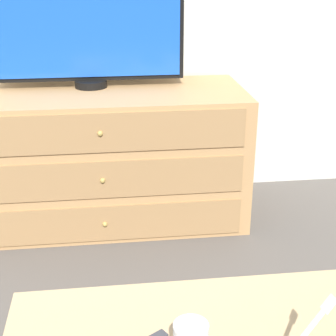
% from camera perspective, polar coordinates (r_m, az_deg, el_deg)
% --- Properties ---
extents(ground_plane, '(12.00, 12.00, 0.00)m').
position_cam_1_polar(ground_plane, '(3.03, -9.56, -2.56)').
color(ground_plane, '#56514C').
extents(dresser, '(1.40, 0.60, 0.67)m').
position_cam_1_polar(dresser, '(2.60, -7.28, 1.24)').
color(dresser, tan).
rests_on(dresser, ground_plane).
extents(tv, '(0.91, 0.16, 0.65)m').
position_cam_1_polar(tv, '(2.54, -8.96, 16.23)').
color(tv, black).
rests_on(tv, dresser).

